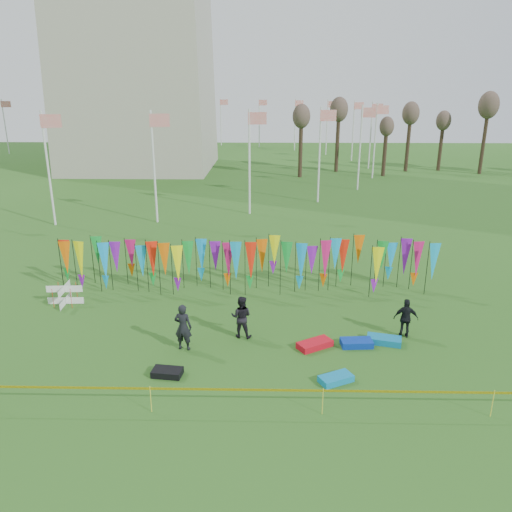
{
  "coord_description": "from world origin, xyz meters",
  "views": [
    {
      "loc": [
        1.34,
        -14.75,
        9.31
      ],
      "look_at": [
        0.89,
        6.0,
        2.38
      ],
      "focal_mm": 35.0,
      "sensor_mm": 36.0,
      "label": 1
    }
  ],
  "objects_px": {
    "person_left": "(183,327)",
    "person_right": "(406,318)",
    "kite_bag_teal": "(384,340)",
    "box_kite": "(65,295)",
    "kite_bag_black": "(167,372)",
    "kite_bag_turquoise": "(336,379)",
    "kite_bag_red": "(315,344)",
    "person_mid": "(241,317)",
    "kite_bag_blue": "(357,343)"
  },
  "relations": [
    {
      "from": "person_mid",
      "to": "kite_bag_blue",
      "type": "height_order",
      "value": "person_mid"
    },
    {
      "from": "person_left",
      "to": "kite_bag_black",
      "type": "bearing_deg",
      "value": 91.0
    },
    {
      "from": "box_kite",
      "to": "kite_bag_turquoise",
      "type": "bearing_deg",
      "value": -28.1
    },
    {
      "from": "person_mid",
      "to": "kite_bag_blue",
      "type": "distance_m",
      "value": 4.55
    },
    {
      "from": "person_left",
      "to": "kite_bag_blue",
      "type": "distance_m",
      "value": 6.62
    },
    {
      "from": "box_kite",
      "to": "person_right",
      "type": "bearing_deg",
      "value": -11.01
    },
    {
      "from": "kite_bag_turquoise",
      "to": "person_left",
      "type": "bearing_deg",
      "value": 158.82
    },
    {
      "from": "person_left",
      "to": "person_right",
      "type": "height_order",
      "value": "person_left"
    },
    {
      "from": "kite_bag_red",
      "to": "kite_bag_teal",
      "type": "xyz_separation_m",
      "value": [
        2.71,
        0.4,
        0.0
      ]
    },
    {
      "from": "person_left",
      "to": "person_right",
      "type": "distance_m",
      "value": 8.67
    },
    {
      "from": "box_kite",
      "to": "kite_bag_teal",
      "type": "relative_size",
      "value": 0.71
    },
    {
      "from": "person_mid",
      "to": "kite_bag_black",
      "type": "xyz_separation_m",
      "value": [
        -2.4,
        -2.91,
        -0.74
      ]
    },
    {
      "from": "kite_bag_black",
      "to": "kite_bag_teal",
      "type": "height_order",
      "value": "kite_bag_teal"
    },
    {
      "from": "box_kite",
      "to": "kite_bag_teal",
      "type": "xyz_separation_m",
      "value": [
        13.73,
        -3.4,
        -0.34
      ]
    },
    {
      "from": "kite_bag_turquoise",
      "to": "kite_bag_blue",
      "type": "relative_size",
      "value": 0.95
    },
    {
      "from": "person_left",
      "to": "person_right",
      "type": "relative_size",
      "value": 1.14
    },
    {
      "from": "box_kite",
      "to": "kite_bag_blue",
      "type": "bearing_deg",
      "value": -16.15
    },
    {
      "from": "box_kite",
      "to": "kite_bag_blue",
      "type": "distance_m",
      "value": 13.15
    },
    {
      "from": "kite_bag_blue",
      "to": "kite_bag_red",
      "type": "height_order",
      "value": "kite_bag_blue"
    },
    {
      "from": "kite_bag_blue",
      "to": "kite_bag_black",
      "type": "xyz_separation_m",
      "value": [
        -6.84,
        -2.23,
        -0.01
      ]
    },
    {
      "from": "kite_bag_red",
      "to": "kite_bag_teal",
      "type": "relative_size",
      "value": 1.04
    },
    {
      "from": "kite_bag_turquoise",
      "to": "kite_bag_blue",
      "type": "distance_m",
      "value": 2.73
    },
    {
      "from": "box_kite",
      "to": "kite_bag_blue",
      "type": "relative_size",
      "value": 0.77
    },
    {
      "from": "person_left",
      "to": "kite_bag_black",
      "type": "xyz_separation_m",
      "value": [
        -0.28,
        -1.85,
        -0.8
      ]
    },
    {
      "from": "kite_bag_teal",
      "to": "kite_bag_red",
      "type": "bearing_deg",
      "value": -171.58
    },
    {
      "from": "box_kite",
      "to": "person_mid",
      "type": "height_order",
      "value": "person_mid"
    },
    {
      "from": "box_kite",
      "to": "kite_bag_black",
      "type": "distance_m",
      "value": 8.26
    },
    {
      "from": "kite_bag_blue",
      "to": "kite_bag_black",
      "type": "bearing_deg",
      "value": -161.94
    },
    {
      "from": "kite_bag_blue",
      "to": "kite_bag_black",
      "type": "distance_m",
      "value": 7.2
    },
    {
      "from": "person_right",
      "to": "kite_bag_turquoise",
      "type": "distance_m",
      "value": 4.6
    },
    {
      "from": "kite_bag_teal",
      "to": "box_kite",
      "type": "bearing_deg",
      "value": 166.11
    },
    {
      "from": "person_right",
      "to": "kite_bag_blue",
      "type": "height_order",
      "value": "person_right"
    },
    {
      "from": "person_mid",
      "to": "kite_bag_black",
      "type": "relative_size",
      "value": 1.69
    },
    {
      "from": "person_right",
      "to": "kite_bag_turquoise",
      "type": "height_order",
      "value": "person_right"
    },
    {
      "from": "box_kite",
      "to": "kite_bag_black",
      "type": "relative_size",
      "value": 0.91
    },
    {
      "from": "person_left",
      "to": "box_kite",
      "type": "bearing_deg",
      "value": -23.9
    },
    {
      "from": "person_mid",
      "to": "person_left",
      "type": "bearing_deg",
      "value": 35.76
    },
    {
      "from": "person_left",
      "to": "kite_bag_teal",
      "type": "height_order",
      "value": "person_left"
    },
    {
      "from": "kite_bag_blue",
      "to": "kite_bag_teal",
      "type": "bearing_deg",
      "value": 13.3
    },
    {
      "from": "person_mid",
      "to": "kite_bag_blue",
      "type": "relative_size",
      "value": 1.44
    },
    {
      "from": "person_left",
      "to": "kite_bag_red",
      "type": "bearing_deg",
      "value": -167.46
    },
    {
      "from": "person_mid",
      "to": "kite_bag_black",
      "type": "height_order",
      "value": "person_mid"
    },
    {
      "from": "person_left",
      "to": "kite_bag_blue",
      "type": "bearing_deg",
      "value": -166.92
    },
    {
      "from": "person_left",
      "to": "kite_bag_red",
      "type": "relative_size",
      "value": 1.36
    },
    {
      "from": "person_left",
      "to": "kite_bag_blue",
      "type": "xyz_separation_m",
      "value": [
        6.56,
        0.38,
        -0.79
      ]
    },
    {
      "from": "person_mid",
      "to": "kite_bag_red",
      "type": "xyz_separation_m",
      "value": [
        2.83,
        -0.82,
        -0.73
      ]
    },
    {
      "from": "person_right",
      "to": "person_left",
      "type": "bearing_deg",
      "value": 16.29
    },
    {
      "from": "box_kite",
      "to": "kite_bag_blue",
      "type": "height_order",
      "value": "box_kite"
    },
    {
      "from": "box_kite",
      "to": "person_mid",
      "type": "relative_size",
      "value": 0.54
    },
    {
      "from": "box_kite",
      "to": "kite_bag_red",
      "type": "height_order",
      "value": "box_kite"
    }
  ]
}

